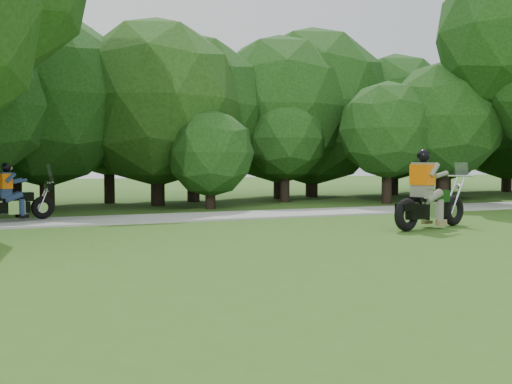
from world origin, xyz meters
TOP-DOWN VIEW (x-y plane):
  - ground at (0.00, 0.00)m, footprint 100.00×100.00m
  - walkway at (0.00, 8.00)m, footprint 60.00×2.20m
  - tree_line at (-0.22, 14.71)m, footprint 39.15×12.26m
  - chopper_motorcycle at (1.11, 3.27)m, footprint 2.64×1.19m
  - touring_motorcycle at (-8.27, 8.40)m, footprint 1.97×1.06m

SIDE VIEW (x-z plane):
  - ground at x=0.00m, z-range 0.00..0.00m
  - walkway at x=0.00m, z-range 0.00..0.06m
  - touring_motorcycle at x=-8.27m, z-range -0.15..1.39m
  - chopper_motorcycle at x=1.11m, z-range -0.25..1.67m
  - tree_line at x=-0.22m, z-range -0.18..7.65m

